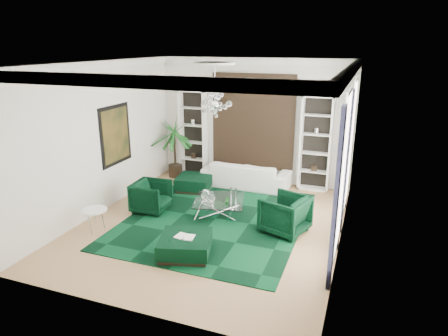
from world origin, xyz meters
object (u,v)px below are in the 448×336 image
at_px(armchair_left, 151,197).
at_px(side_table, 96,221).
at_px(sofa, 246,174).
at_px(palm, 174,140).
at_px(armchair_right, 285,214).
at_px(ottoman_side, 194,183).
at_px(ottoman_front, 185,246).
at_px(coffee_table, 219,208).

height_order(armchair_left, side_table, armchair_left).
relative_size(sofa, palm, 1.07).
height_order(sofa, palm, palm).
bearing_deg(side_table, armchair_right, 20.10).
xyz_separation_m(ottoman_side, palm, (-1.10, 0.95, 1.01)).
bearing_deg(ottoman_front, sofa, 90.65).
relative_size(armchair_right, side_table, 1.72).
distance_m(side_table, palm, 4.36).
xyz_separation_m(sofa, coffee_table, (0.00, -2.30, -0.17)).
bearing_deg(ottoman_front, armchair_left, 135.81).
distance_m(ottoman_side, palm, 1.77).
height_order(armchair_left, armchair_right, armchair_right).
bearing_deg(sofa, ottoman_front, 91.38).
relative_size(sofa, ottoman_side, 2.69).
bearing_deg(side_table, ottoman_front, -5.95).
bearing_deg(coffee_table, sofa, 90.00).
bearing_deg(sofa, ottoman_side, 32.92).
bearing_deg(ottoman_side, palm, 139.18).
xyz_separation_m(side_table, palm, (-0.10, 4.25, 0.95)).
distance_m(coffee_table, ottoman_front, 2.10).
xyz_separation_m(ottoman_side, side_table, (-1.00, -3.30, 0.06)).
distance_m(armchair_right, ottoman_front, 2.45).
bearing_deg(armchair_right, ottoman_front, -26.32).
bearing_deg(ottoman_side, armchair_right, -30.14).
bearing_deg(palm, armchair_right, -33.22).
height_order(armchair_right, ottoman_front, armchair_right).
relative_size(armchair_left, side_table, 1.57).
height_order(sofa, armchair_left, armchair_left).
xyz_separation_m(armchair_right, palm, (-4.20, 2.75, 0.78)).
distance_m(sofa, armchair_left, 3.18).
relative_size(armchair_right, palm, 0.40).
height_order(ottoman_side, palm, palm).
height_order(ottoman_side, ottoman_front, ottoman_side).
bearing_deg(ottoman_side, coffee_table, -47.05).
relative_size(armchair_right, coffee_table, 0.79).
distance_m(ottoman_front, palm, 5.25).
height_order(coffee_table, ottoman_side, ottoman_side).
xyz_separation_m(armchair_left, side_table, (-0.60, -1.50, -0.13)).
distance_m(armchair_right, palm, 5.08).
bearing_deg(coffee_table, armchair_right, -11.31).
xyz_separation_m(armchair_left, ottoman_front, (1.80, -1.75, -0.20)).
relative_size(sofa, armchair_right, 2.68).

